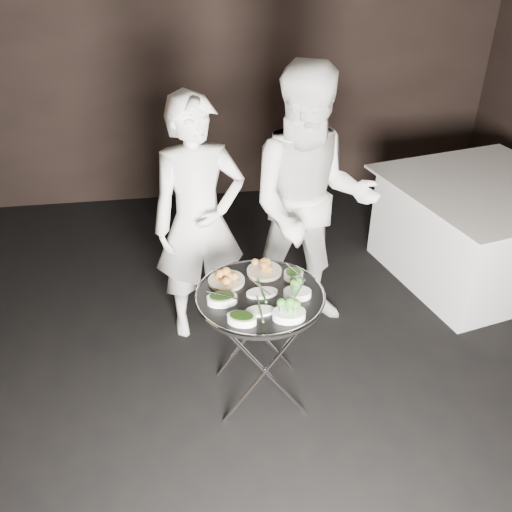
{
  "coord_description": "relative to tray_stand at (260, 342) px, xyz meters",
  "views": [
    {
      "loc": [
        -0.35,
        -2.05,
        2.6
      ],
      "look_at": [
        0.05,
        0.58,
        0.95
      ],
      "focal_mm": 38.0,
      "sensor_mm": 36.0,
      "label": 1
    }
  ],
  "objects": [
    {
      "name": "floor",
      "position": [
        -0.05,
        -0.43,
        -0.45
      ],
      "size": [
        6.0,
        7.0,
        0.05
      ],
      "primitive_type": "cube",
      "color": "black",
      "rests_on": "ground"
    },
    {
      "name": "wall_back",
      "position": [
        -0.05,
        3.09,
        1.07
      ],
      "size": [
        6.0,
        0.05,
        3.0
      ],
      "primitive_type": "cube",
      "color": "black",
      "rests_on": "floor"
    },
    {
      "name": "tray_stand",
      "position": [
        0.0,
        0.0,
        0.0
      ],
      "size": [
        0.52,
        0.44,
        0.76
      ],
      "rotation": [
        0.0,
        0.0,
        -0.06
      ],
      "color": "silver",
      "rests_on": "floor"
    },
    {
      "name": "serving_tray",
      "position": [
        -0.0,
        0.0,
        0.34
      ],
      "size": [
        0.75,
        0.75,
        0.04
      ],
      "color": "black",
      "rests_on": "tray_stand"
    },
    {
      "name": "potato_plate_a",
      "position": [
        -0.18,
        0.16,
        0.39
      ],
      "size": [
        0.23,
        0.23,
        0.08
      ],
      "rotation": [
        0.0,
        0.0,
        0.39
      ],
      "color": "beige",
      "rests_on": "serving_tray"
    },
    {
      "name": "potato_plate_b",
      "position": [
        0.06,
        0.22,
        0.39
      ],
      "size": [
        0.21,
        0.21,
        0.08
      ],
      "rotation": [
        0.0,
        0.0,
        -0.16
      ],
      "color": "beige",
      "rests_on": "serving_tray"
    },
    {
      "name": "greens_bowl",
      "position": [
        0.22,
        0.14,
        0.38
      ],
      "size": [
        0.12,
        0.12,
        0.07
      ],
      "rotation": [
        0.0,
        0.0,
        -0.31
      ],
      "color": "white",
      "rests_on": "serving_tray"
    },
    {
      "name": "asparagus_plate_a",
      "position": [
        0.01,
        0.0,
        0.37
      ],
      "size": [
        0.19,
        0.11,
        0.04
      ],
      "rotation": [
        0.0,
        0.0,
        0.05
      ],
      "color": "white",
      "rests_on": "serving_tray"
    },
    {
      "name": "asparagus_plate_b",
      "position": [
        -0.03,
        -0.16,
        0.37
      ],
      "size": [
        0.16,
        0.09,
        0.03
      ],
      "rotation": [
        0.0,
        0.0,
        -0.01
      ],
      "color": "white",
      "rests_on": "serving_tray"
    },
    {
      "name": "spinach_bowl_a",
      "position": [
        -0.22,
        -0.05,
        0.39
      ],
      "size": [
        0.17,
        0.11,
        0.07
      ],
      "rotation": [
        0.0,
        0.0,
        -0.02
      ],
      "color": "white",
      "rests_on": "serving_tray"
    },
    {
      "name": "spinach_bowl_b",
      "position": [
        -0.14,
        -0.24,
        0.38
      ],
      "size": [
        0.19,
        0.16,
        0.07
      ],
      "rotation": [
        0.0,
        0.0,
        -0.37
      ],
      "color": "white",
      "rests_on": "serving_tray"
    },
    {
      "name": "broccoli_bowl_a",
      "position": [
        0.21,
        -0.05,
        0.38
      ],
      "size": [
        0.18,
        0.14,
        0.07
      ],
      "rotation": [
        0.0,
        0.0,
        -0.17
      ],
      "color": "white",
      "rests_on": "serving_tray"
    },
    {
      "name": "broccoli_bowl_b",
      "position": [
        0.12,
        -0.24,
        0.39
      ],
      "size": [
        0.19,
        0.14,
        0.07
      ],
      "rotation": [
        0.0,
        0.0,
        -0.08
      ],
      "color": "white",
      "rests_on": "serving_tray"
    },
    {
      "name": "serving_utensils",
      "position": [
        0.02,
        0.07,
        0.4
      ],
      "size": [
        0.58,
        0.44,
        0.01
      ],
      "color": "silver",
      "rests_on": "serving_tray"
    },
    {
      "name": "waiter_left",
      "position": [
        -0.29,
        0.76,
        0.44
      ],
      "size": [
        0.69,
        0.51,
        1.75
      ],
      "primitive_type": "imported",
      "rotation": [
        0.0,
        0.0,
        0.15
      ],
      "color": "white",
      "rests_on": "floor"
    },
    {
      "name": "waiter_right",
      "position": [
        0.47,
        0.76,
        0.52
      ],
      "size": [
        1.01,
        0.84,
        1.9
      ],
      "primitive_type": "imported",
      "rotation": [
        0.0,
        0.0,
        -0.13
      ],
      "color": "white",
      "rests_on": "floor"
    },
    {
      "name": "dining_table",
      "position": [
        2.03,
        1.12,
        -0.01
      ],
      "size": [
        1.45,
        1.45,
        0.83
      ],
      "rotation": [
        0.0,
        0.0,
        0.21
      ],
      "color": "white",
      "rests_on": "floor"
    }
  ]
}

